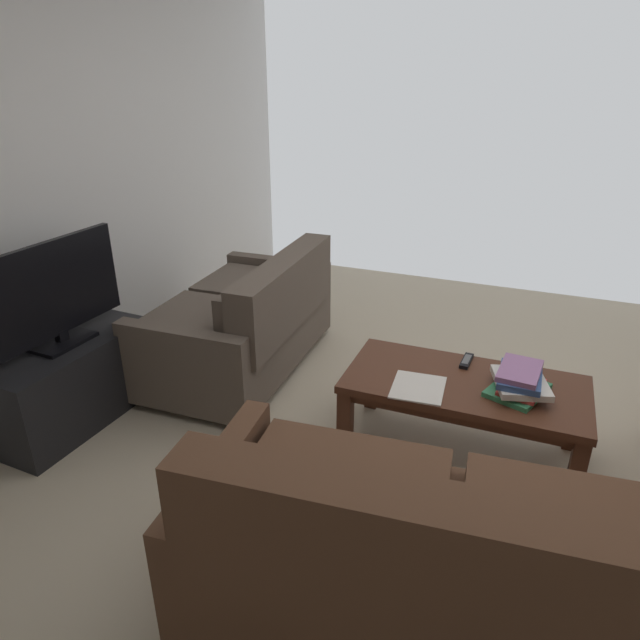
{
  "coord_description": "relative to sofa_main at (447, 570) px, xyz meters",
  "views": [
    {
      "loc": [
        -0.16,
        2.43,
        1.84
      ],
      "look_at": [
        0.7,
        0.26,
        0.79
      ],
      "focal_mm": 31.76,
      "sensor_mm": 36.0,
      "label": 1
    }
  ],
  "objects": [
    {
      "name": "coffee_table",
      "position": [
        0.12,
        -1.14,
        -0.01
      ],
      "size": [
        1.17,
        0.57,
        0.42
      ],
      "color": "#4C2819",
      "rests_on": "ground"
    },
    {
      "name": "tv_remote",
      "position": [
        0.14,
        -1.34,
        0.06
      ],
      "size": [
        0.05,
        0.16,
        0.02
      ],
      "color": "black",
      "rests_on": "coffee_table"
    },
    {
      "name": "book_stack",
      "position": [
        -0.13,
        -1.13,
        0.11
      ],
      "size": [
        0.32,
        0.36,
        0.13
      ],
      "color": "#337F51",
      "rests_on": "coffee_table"
    },
    {
      "name": "ground_plane",
      "position": [
        0.05,
        -1.05,
        -0.37
      ],
      "size": [
        4.93,
        5.36,
        0.01
      ],
      "primitive_type": "cube",
      "color": "#B7A88E"
    },
    {
      "name": "flat_tv",
      "position": [
        2.18,
        -0.64,
        0.4
      ],
      "size": [
        0.21,
        0.86,
        0.56
      ],
      "color": "black",
      "rests_on": "tv_stand"
    },
    {
      "name": "tv_stand",
      "position": [
        2.18,
        -0.64,
        -0.13
      ],
      "size": [
        0.46,
        0.95,
        0.48
      ],
      "color": "black",
      "rests_on": "ground"
    },
    {
      "name": "wall_right",
      "position": [
        2.51,
        -1.05,
        0.96
      ],
      "size": [
        0.12,
        5.36,
        2.65
      ],
      "primitive_type": "cube",
      "color": "silver",
      "rests_on": "ground"
    },
    {
      "name": "loveseat_near",
      "position": [
        1.56,
        -1.53,
        -0.03
      ],
      "size": [
        0.86,
        1.43,
        0.79
      ],
      "color": "black",
      "rests_on": "ground"
    },
    {
      "name": "sofa_main",
      "position": [
        0.0,
        0.0,
        0.0
      ],
      "size": [
        1.82,
        0.95,
        0.87
      ],
      "color": "black",
      "rests_on": "ground"
    },
    {
      "name": "loose_magazine",
      "position": [
        0.32,
        -0.99,
        0.05
      ],
      "size": [
        0.27,
        0.29,
        0.01
      ],
      "primitive_type": "cube",
      "rotation": [
        0.0,
        0.0,
        3.22
      ],
      "color": "silver",
      "rests_on": "coffee_table"
    }
  ]
}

